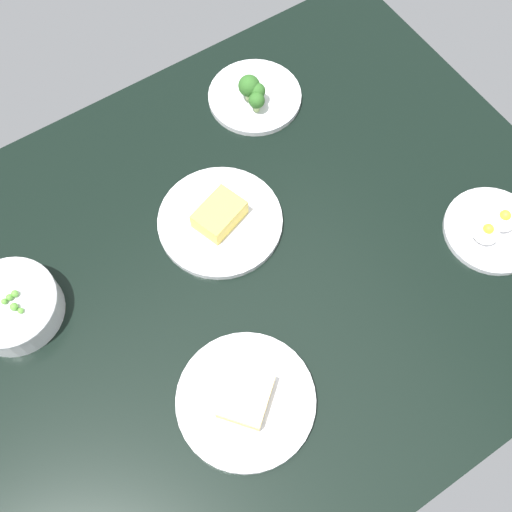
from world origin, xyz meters
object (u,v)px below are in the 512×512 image
(plate_eggs, at_px, (493,229))
(plate_cheese, at_px, (220,220))
(bowl_peas, at_px, (12,306))
(plate_broccoli, at_px, (254,95))
(plate_sandwich, at_px, (246,400))

(plate_eggs, bearing_deg, plate_cheese, -35.38)
(plate_cheese, distance_m, bowl_peas, 0.39)
(bowl_peas, height_order, plate_eggs, bowl_peas)
(bowl_peas, xyz_separation_m, plate_eggs, (-0.79, 0.33, -0.02))
(bowl_peas, bearing_deg, plate_broccoli, -164.68)
(plate_broccoli, bearing_deg, plate_sandwich, 55.55)
(plate_cheese, relative_size, plate_broccoli, 1.21)
(plate_cheese, height_order, plate_broccoli, plate_broccoli)
(bowl_peas, relative_size, plate_eggs, 0.92)
(plate_cheese, distance_m, plate_broccoli, 0.29)
(plate_broccoli, relative_size, plate_eggs, 1.07)
(bowl_peas, xyz_separation_m, plate_broccoli, (-0.59, -0.16, -0.01))
(bowl_peas, height_order, plate_broccoli, plate_broccoli)
(plate_cheese, xyz_separation_m, plate_sandwich, (0.14, 0.30, 0.00))
(bowl_peas, relative_size, plate_broccoli, 0.86)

